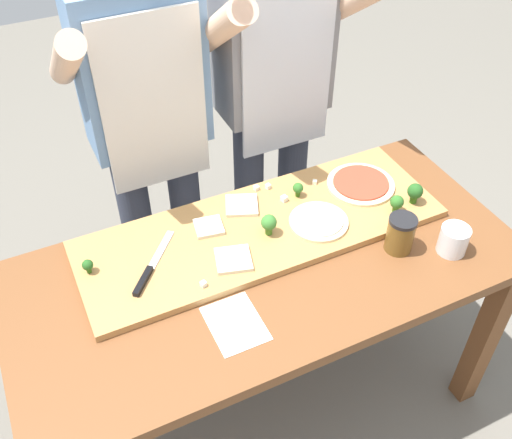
# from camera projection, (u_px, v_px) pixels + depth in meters

# --- Properties ---
(ground_plane) EXTENTS (8.00, 8.00, 0.00)m
(ground_plane) POSITION_uv_depth(u_px,v_px,m) (264.00, 400.00, 2.30)
(ground_plane) COLOR #6B665B
(prep_table) EXTENTS (1.56, 0.73, 0.78)m
(prep_table) POSITION_uv_depth(u_px,v_px,m) (266.00, 289.00, 1.86)
(prep_table) COLOR brown
(prep_table) RESTS_ON ground
(cutting_board) EXTENTS (1.17, 0.40, 0.02)m
(cutting_board) POSITION_uv_depth(u_px,v_px,m) (261.00, 229.00, 1.88)
(cutting_board) COLOR #B27F47
(cutting_board) RESTS_ON prep_table
(chefs_knife) EXTENTS (0.19, 0.22, 0.02)m
(chefs_knife) POSITION_uv_depth(u_px,v_px,m) (149.00, 271.00, 1.72)
(chefs_knife) COLOR #B7BABF
(chefs_knife) RESTS_ON cutting_board
(pizza_whole_tomato_red) EXTENTS (0.23, 0.23, 0.02)m
(pizza_whole_tomato_red) POSITION_uv_depth(u_px,v_px,m) (361.00, 184.00, 2.01)
(pizza_whole_tomato_red) COLOR beige
(pizza_whole_tomato_red) RESTS_ON cutting_board
(pizza_whole_white_garlic) EXTENTS (0.19, 0.19, 0.02)m
(pizza_whole_white_garlic) POSITION_uv_depth(u_px,v_px,m) (319.00, 221.00, 1.87)
(pizza_whole_white_garlic) COLOR beige
(pizza_whole_white_garlic) RESTS_ON cutting_board
(pizza_slice_near_left) EXTENTS (0.10, 0.10, 0.01)m
(pizza_slice_near_left) POSITION_uv_depth(u_px,v_px,m) (209.00, 227.00, 1.86)
(pizza_slice_near_left) COLOR beige
(pizza_slice_near_left) RESTS_ON cutting_board
(pizza_slice_far_left) EXTENTS (0.14, 0.14, 0.01)m
(pizza_slice_far_left) POSITION_uv_depth(u_px,v_px,m) (242.00, 205.00, 1.93)
(pizza_slice_far_left) COLOR beige
(pizza_slice_far_left) RESTS_ON cutting_board
(pizza_slice_near_right) EXTENTS (0.13, 0.13, 0.01)m
(pizza_slice_near_right) POSITION_uv_depth(u_px,v_px,m) (233.00, 259.00, 1.75)
(pizza_slice_near_right) COLOR beige
(pizza_slice_near_right) RESTS_ON cutting_board
(broccoli_floret_back_right) EXTENTS (0.03, 0.03, 0.05)m
(broccoli_floret_back_right) POSITION_uv_depth(u_px,v_px,m) (88.00, 265.00, 1.70)
(broccoli_floret_back_right) COLOR #2C5915
(broccoli_floret_back_right) RESTS_ON cutting_board
(broccoli_floret_front_right) EXTENTS (0.04, 0.04, 0.06)m
(broccoli_floret_front_right) POSITION_uv_depth(u_px,v_px,m) (397.00, 203.00, 1.89)
(broccoli_floret_front_right) COLOR #366618
(broccoli_floret_front_right) RESTS_ON cutting_board
(broccoli_floret_back_mid) EXTENTS (0.04, 0.04, 0.05)m
(broccoli_floret_back_mid) POSITION_uv_depth(u_px,v_px,m) (298.00, 189.00, 1.96)
(broccoli_floret_back_mid) COLOR #366618
(broccoli_floret_back_mid) RESTS_ON cutting_board
(broccoli_floret_center_right) EXTENTS (0.05, 0.05, 0.07)m
(broccoli_floret_center_right) POSITION_uv_depth(u_px,v_px,m) (415.00, 192.00, 1.92)
(broccoli_floret_center_right) COLOR #2C5915
(broccoli_floret_center_right) RESTS_ON cutting_board
(broccoli_floret_front_left) EXTENTS (0.05, 0.05, 0.07)m
(broccoli_floret_front_left) POSITION_uv_depth(u_px,v_px,m) (269.00, 223.00, 1.81)
(broccoli_floret_front_left) COLOR #3F7220
(broccoli_floret_front_left) RESTS_ON cutting_board
(cheese_crumble_a) EXTENTS (0.02, 0.02, 0.01)m
(cheese_crumble_a) POSITION_uv_depth(u_px,v_px,m) (315.00, 182.00, 2.02)
(cheese_crumble_a) COLOR white
(cheese_crumble_a) RESTS_ON cutting_board
(cheese_crumble_b) EXTENTS (0.02, 0.02, 0.02)m
(cheese_crumble_b) POSITION_uv_depth(u_px,v_px,m) (268.00, 186.00, 2.00)
(cheese_crumble_b) COLOR white
(cheese_crumble_b) RESTS_ON cutting_board
(cheese_crumble_c) EXTENTS (0.02, 0.02, 0.02)m
(cheese_crumble_c) POSITION_uv_depth(u_px,v_px,m) (284.00, 199.00, 1.95)
(cheese_crumble_c) COLOR white
(cheese_crumble_c) RESTS_ON cutting_board
(cheese_crumble_d) EXTENTS (0.02, 0.02, 0.02)m
(cheese_crumble_d) POSITION_uv_depth(u_px,v_px,m) (203.00, 284.00, 1.68)
(cheese_crumble_d) COLOR white
(cheese_crumble_d) RESTS_ON cutting_board
(cheese_crumble_e) EXTENTS (0.02, 0.02, 0.02)m
(cheese_crumble_e) POSITION_uv_depth(u_px,v_px,m) (256.00, 188.00, 2.00)
(cheese_crumble_e) COLOR white
(cheese_crumble_e) RESTS_ON cutting_board
(flour_cup) EXTENTS (0.09, 0.09, 0.09)m
(flour_cup) POSITION_uv_depth(u_px,v_px,m) (453.00, 241.00, 1.79)
(flour_cup) COLOR white
(flour_cup) RESTS_ON prep_table
(sauce_jar) EXTENTS (0.09, 0.09, 0.12)m
(sauce_jar) POSITION_uv_depth(u_px,v_px,m) (400.00, 234.00, 1.79)
(sauce_jar) COLOR brown
(sauce_jar) RESTS_ON prep_table
(recipe_note) EXTENTS (0.14, 0.18, 0.00)m
(recipe_note) POSITION_uv_depth(u_px,v_px,m) (235.00, 323.00, 1.61)
(recipe_note) COLOR white
(recipe_note) RESTS_ON prep_table
(cook_left) EXTENTS (0.54, 0.39, 1.67)m
(cook_left) POSITION_uv_depth(u_px,v_px,m) (148.00, 116.00, 1.98)
(cook_left) COLOR #333847
(cook_left) RESTS_ON ground
(cook_right) EXTENTS (0.54, 0.39, 1.67)m
(cook_right) POSITION_uv_depth(u_px,v_px,m) (274.00, 85.00, 2.14)
(cook_right) COLOR #333847
(cook_right) RESTS_ON ground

